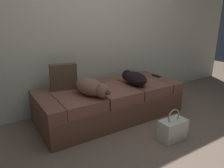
{
  "coord_description": "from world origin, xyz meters",
  "views": [
    {
      "loc": [
        -1.47,
        -1.23,
        1.36
      ],
      "look_at": [
        0.0,
        1.1,
        0.49
      ],
      "focal_mm": 34.39,
      "sensor_mm": 36.0,
      "label": 1
    }
  ],
  "objects": [
    {
      "name": "back_wall",
      "position": [
        0.0,
        1.72,
        1.4
      ],
      "size": [
        6.4,
        0.1,
        2.8
      ],
      "primitive_type": "cube",
      "color": "silver",
      "rests_on": "ground"
    },
    {
      "name": "dog_dark",
      "position": [
        0.34,
        1.05,
        0.54
      ],
      "size": [
        0.24,
        0.55,
        0.19
      ],
      "color": "black",
      "rests_on": "couch"
    },
    {
      "name": "tv_remote",
      "position": [
        0.89,
        1.18,
        0.45
      ],
      "size": [
        0.05,
        0.15,
        0.02
      ],
      "primitive_type": "cube",
      "rotation": [
        0.0,
        0.0,
        0.05
      ],
      "color": "black",
      "rests_on": "couch"
    },
    {
      "name": "ground_plane",
      "position": [
        0.0,
        0.0,
        0.0
      ],
      "size": [
        10.0,
        10.0,
        0.0
      ],
      "primitive_type": "plane",
      "color": "#7D6756"
    },
    {
      "name": "dog_tan",
      "position": [
        -0.36,
        0.97,
        0.54
      ],
      "size": [
        0.36,
        0.58,
        0.2
      ],
      "color": "#8D624B",
      "rests_on": "couch"
    },
    {
      "name": "handbag",
      "position": [
        0.29,
        0.24,
        0.13
      ],
      "size": [
        0.32,
        0.18,
        0.38
      ],
      "color": "silver",
      "rests_on": "ground"
    },
    {
      "name": "couch",
      "position": [
        0.0,
        1.15,
        0.22
      ],
      "size": [
        1.98,
        0.87,
        0.44
      ],
      "color": "brown",
      "rests_on": "ground"
    },
    {
      "name": "throw_pillow",
      "position": [
        -0.57,
        1.38,
        0.61
      ],
      "size": [
        0.36,
        0.18,
        0.34
      ],
      "primitive_type": "cube",
      "rotation": [
        0.0,
        0.0,
        -0.19
      ],
      "color": "brown",
      "rests_on": "couch"
    }
  ]
}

